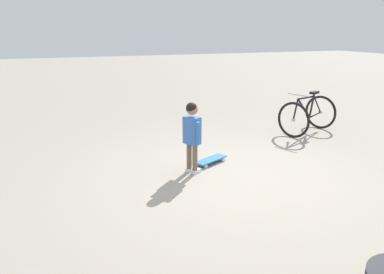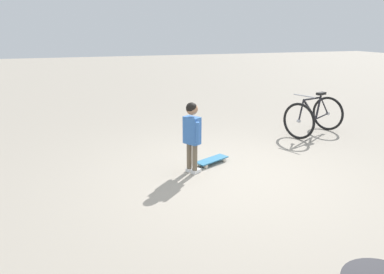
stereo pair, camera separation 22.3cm
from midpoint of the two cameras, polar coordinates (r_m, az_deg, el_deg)
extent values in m
plane|color=#9E9384|center=(5.27, 5.37, -6.10)|extent=(50.00, 50.00, 0.00)
cylinder|color=brown|center=(5.30, -1.67, -3.11)|extent=(0.08, 0.08, 0.42)
cube|color=white|center=(5.40, -1.45, -5.17)|extent=(0.14, 0.17, 0.05)
cylinder|color=brown|center=(5.23, -0.75, -3.37)|extent=(0.08, 0.08, 0.42)
cube|color=white|center=(5.33, -0.54, -5.45)|extent=(0.14, 0.17, 0.05)
cube|color=#386BB7|center=(5.14, -1.24, 1.06)|extent=(0.28, 0.24, 0.40)
cylinder|color=#386BB7|center=(5.31, -1.83, 1.57)|extent=(0.06, 0.06, 0.32)
cylinder|color=#386BB7|center=(5.00, -0.32, 0.61)|extent=(0.06, 0.06, 0.32)
sphere|color=#9E7051|center=(5.06, -1.26, 4.49)|extent=(0.17, 0.17, 0.17)
sphere|color=black|center=(5.05, -1.34, 4.64)|extent=(0.16, 0.16, 0.16)
cube|color=teal|center=(5.68, 1.90, -3.60)|extent=(0.42, 0.61, 0.02)
cube|color=#B7B7BC|center=(5.83, 3.25, -3.23)|extent=(0.11, 0.07, 0.02)
cube|color=#B7B7BC|center=(5.54, 0.48, -4.27)|extent=(0.11, 0.07, 0.02)
cylinder|color=beige|center=(5.88, 2.69, -3.26)|extent=(0.05, 0.06, 0.06)
cylinder|color=beige|center=(5.79, 3.81, -3.61)|extent=(0.05, 0.06, 0.06)
cylinder|color=beige|center=(5.60, -0.08, -4.30)|extent=(0.05, 0.06, 0.06)
cylinder|color=beige|center=(5.50, 1.05, -4.69)|extent=(0.05, 0.06, 0.06)
torus|color=black|center=(7.19, 15.03, 2.64)|extent=(0.68, 0.30, 0.71)
torus|color=black|center=(8.05, 19.09, 3.76)|extent=(0.68, 0.30, 0.71)
cylinder|color=#B7B7BC|center=(7.19, 15.03, 2.64)|extent=(0.08, 0.08, 0.06)
cylinder|color=#B7B7BC|center=(8.05, 19.09, 3.76)|extent=(0.08, 0.08, 0.06)
cylinder|color=black|center=(7.44, 16.62, 4.36)|extent=(0.22, 0.50, 0.48)
cylinder|color=black|center=(7.44, 16.96, 6.02)|extent=(0.24, 0.57, 0.06)
cylinder|color=black|center=(7.69, 17.80, 4.71)|extent=(0.09, 0.14, 0.48)
cylinder|color=black|center=(7.87, 18.29, 3.37)|extent=(0.18, 0.42, 0.08)
cylinder|color=black|center=(7.87, 18.62, 4.94)|extent=(0.15, 0.34, 0.40)
cylinder|color=black|center=(7.19, 15.37, 4.25)|extent=(0.08, 0.13, 0.41)
cube|color=black|center=(7.68, 18.18, 6.76)|extent=(0.17, 0.24, 0.05)
cylinder|color=#B7B7BC|center=(7.18, 15.77, 6.48)|extent=(0.44, 0.18, 0.02)
camera|label=1|loc=(0.11, -91.24, -0.37)|focal=33.39mm
camera|label=2|loc=(0.11, 88.76, 0.37)|focal=33.39mm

